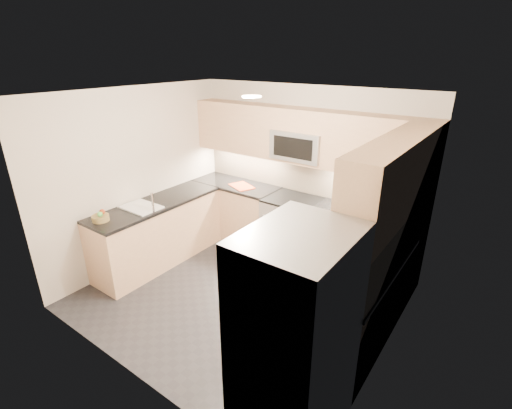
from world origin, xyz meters
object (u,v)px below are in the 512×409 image
at_px(fruit_basket, 101,218).
at_px(cutting_board, 242,186).
at_px(microwave, 300,145).
at_px(refrigerator, 296,339).
at_px(gas_range, 292,228).
at_px(utensil_bowl, 390,216).

bearing_deg(fruit_basket, cutting_board, 72.50).
bearing_deg(fruit_basket, microwave, 54.75).
height_order(refrigerator, fruit_basket, refrigerator).
bearing_deg(gas_range, refrigerator, -59.12).
distance_m(microwave, refrigerator, 3.04).
distance_m(gas_range, microwave, 1.25).
height_order(gas_range, utensil_bowl, utensil_bowl).
xyz_separation_m(microwave, utensil_bowl, (1.38, -0.12, -0.69)).
bearing_deg(gas_range, utensil_bowl, 0.30).
distance_m(microwave, cutting_board, 1.20).
distance_m(cutting_board, fruit_basket, 2.15).
bearing_deg(microwave, gas_range, -90.00).
bearing_deg(gas_range, cutting_board, -177.64).
bearing_deg(cutting_board, gas_range, 2.36).
height_order(microwave, fruit_basket, microwave).
relative_size(gas_range, fruit_basket, 4.38).
bearing_deg(microwave, utensil_bowl, -4.88).
distance_m(gas_range, fruit_basket, 2.66).
xyz_separation_m(gas_range, fruit_basket, (-1.57, -2.09, 0.52)).
relative_size(gas_range, cutting_board, 2.32).
bearing_deg(cutting_board, utensil_bowl, 1.13).
relative_size(refrigerator, cutting_board, 4.59).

